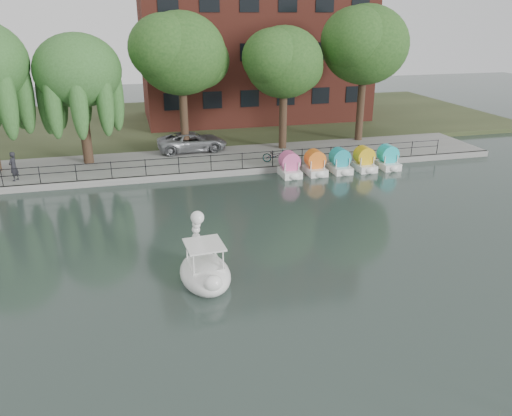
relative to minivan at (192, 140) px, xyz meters
name	(u,v)px	position (x,y,z in m)	size (l,w,h in m)	color
ground_plane	(269,276)	(0.48, -18.22, -1.18)	(120.00, 120.00, 0.00)	#42514B
promenade	(204,162)	(0.48, -2.22, -0.98)	(40.00, 6.00, 0.40)	gray
kerb	(212,174)	(0.48, -5.17, -0.98)	(40.00, 0.25, 0.40)	gray
land_strip	(181,122)	(0.48, 11.78, -1.00)	(60.00, 22.00, 0.36)	#47512D
railing	(211,159)	(0.48, -4.97, -0.03)	(32.00, 0.05, 1.00)	black
apartment_building	(253,16)	(7.48, 11.75, 8.18)	(20.00, 10.07, 18.00)	#4C1E16
willow_mid	(78,71)	(-7.02, -1.22, 5.07)	(5.32, 5.32, 8.15)	#473323
broadleaf_center	(181,54)	(-0.52, -0.22, 5.88)	(6.00, 6.00, 9.25)	#473323
broadleaf_right	(284,63)	(6.48, -0.72, 5.21)	(5.40, 5.40, 8.32)	#473323
broadleaf_far	(365,45)	(12.98, 0.28, 6.22)	(6.30, 6.30, 9.71)	#473323
minivan	(192,140)	(0.00, 0.00, 0.00)	(5.60, 2.58, 1.56)	gray
bicycle	(276,155)	(4.89, -4.26, -0.28)	(1.72, 0.60, 1.00)	gray
pedestrian	(13,164)	(-11.00, -4.11, 0.21)	(0.71, 0.48, 1.98)	black
swan_boat	(205,268)	(-2.00, -17.92, -0.63)	(2.07, 3.13, 2.52)	white
pedal_boat_row	(340,163)	(8.67, -6.09, -0.57)	(7.95, 1.70, 1.40)	white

